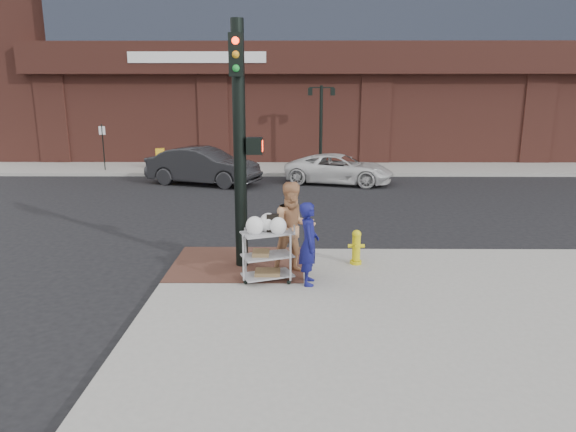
{
  "coord_description": "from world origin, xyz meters",
  "views": [
    {
      "loc": [
        0.56,
        -9.66,
        3.71
      ],
      "look_at": [
        0.48,
        0.73,
        1.25
      ],
      "focal_mm": 32.0,
      "sensor_mm": 36.0,
      "label": 1
    }
  ],
  "objects_px": {
    "pedestrian_tan": "(294,229)",
    "woman_blue": "(309,244)",
    "fire_hydrant": "(356,247)",
    "sedan_dark": "(203,166)",
    "minivan_white": "(339,169)",
    "utility_cart": "(267,251)",
    "lamp_post": "(321,118)",
    "traffic_signal_pole": "(241,139)"
  },
  "relations": [
    {
      "from": "pedestrian_tan",
      "to": "sedan_dark",
      "type": "bearing_deg",
      "value": 89.41
    },
    {
      "from": "traffic_signal_pole",
      "to": "woman_blue",
      "type": "relative_size",
      "value": 3.11
    },
    {
      "from": "woman_blue",
      "to": "fire_hydrant",
      "type": "bearing_deg",
      "value": -40.23
    },
    {
      "from": "pedestrian_tan",
      "to": "sedan_dark",
      "type": "distance_m",
      "value": 12.12
    },
    {
      "from": "traffic_signal_pole",
      "to": "minivan_white",
      "type": "xyz_separation_m",
      "value": [
        3.07,
        11.28,
        -2.2
      ]
    },
    {
      "from": "minivan_white",
      "to": "utility_cart",
      "type": "relative_size",
      "value": 3.4
    },
    {
      "from": "minivan_white",
      "to": "lamp_post",
      "type": "bearing_deg",
      "value": 24.82
    },
    {
      "from": "traffic_signal_pole",
      "to": "fire_hydrant",
      "type": "bearing_deg",
      "value": 3.21
    },
    {
      "from": "pedestrian_tan",
      "to": "utility_cart",
      "type": "bearing_deg",
      "value": -158.03
    },
    {
      "from": "traffic_signal_pole",
      "to": "fire_hydrant",
      "type": "distance_m",
      "value": 3.34
    },
    {
      "from": "woman_blue",
      "to": "sedan_dark",
      "type": "distance_m",
      "value": 12.77
    },
    {
      "from": "utility_cart",
      "to": "fire_hydrant",
      "type": "distance_m",
      "value": 2.14
    },
    {
      "from": "pedestrian_tan",
      "to": "sedan_dark",
      "type": "height_order",
      "value": "pedestrian_tan"
    },
    {
      "from": "pedestrian_tan",
      "to": "minivan_white",
      "type": "bearing_deg",
      "value": 61.67
    },
    {
      "from": "pedestrian_tan",
      "to": "fire_hydrant",
      "type": "relative_size",
      "value": 2.5
    },
    {
      "from": "lamp_post",
      "to": "fire_hydrant",
      "type": "xyz_separation_m",
      "value": [
        -0.05,
        -15.09,
        -2.08
      ]
    },
    {
      "from": "utility_cart",
      "to": "minivan_white",
      "type": "bearing_deg",
      "value": 78.42
    },
    {
      "from": "pedestrian_tan",
      "to": "fire_hydrant",
      "type": "distance_m",
      "value": 1.58
    },
    {
      "from": "woman_blue",
      "to": "utility_cart",
      "type": "height_order",
      "value": "woman_blue"
    },
    {
      "from": "woman_blue",
      "to": "utility_cart",
      "type": "relative_size",
      "value": 1.21
    },
    {
      "from": "woman_blue",
      "to": "sedan_dark",
      "type": "height_order",
      "value": "woman_blue"
    },
    {
      "from": "pedestrian_tan",
      "to": "utility_cart",
      "type": "distance_m",
      "value": 0.75
    },
    {
      "from": "sedan_dark",
      "to": "utility_cart",
      "type": "bearing_deg",
      "value": -145.44
    },
    {
      "from": "minivan_white",
      "to": "sedan_dark",
      "type": "bearing_deg",
      "value": 108.65
    },
    {
      "from": "traffic_signal_pole",
      "to": "lamp_post",
      "type": "bearing_deg",
      "value": 80.76
    },
    {
      "from": "pedestrian_tan",
      "to": "woman_blue",
      "type": "bearing_deg",
      "value": -82.22
    },
    {
      "from": "lamp_post",
      "to": "fire_hydrant",
      "type": "relative_size",
      "value": 5.29
    },
    {
      "from": "utility_cart",
      "to": "fire_hydrant",
      "type": "relative_size",
      "value": 1.76
    },
    {
      "from": "minivan_white",
      "to": "woman_blue",
      "type": "bearing_deg",
      "value": -171.48
    },
    {
      "from": "sedan_dark",
      "to": "pedestrian_tan",
      "type": "bearing_deg",
      "value": -142.59
    },
    {
      "from": "lamp_post",
      "to": "traffic_signal_pole",
      "type": "distance_m",
      "value": 15.43
    },
    {
      "from": "pedestrian_tan",
      "to": "sedan_dark",
      "type": "relative_size",
      "value": 0.4
    },
    {
      "from": "fire_hydrant",
      "to": "traffic_signal_pole",
      "type": "bearing_deg",
      "value": -176.79
    },
    {
      "from": "traffic_signal_pole",
      "to": "sedan_dark",
      "type": "bearing_deg",
      "value": 103.72
    },
    {
      "from": "lamp_post",
      "to": "sedan_dark",
      "type": "xyz_separation_m",
      "value": [
        -5.17,
        -4.18,
        -1.83
      ]
    },
    {
      "from": "lamp_post",
      "to": "minivan_white",
      "type": "bearing_deg",
      "value": -81.53
    },
    {
      "from": "sedan_dark",
      "to": "minivan_white",
      "type": "distance_m",
      "value": 5.77
    },
    {
      "from": "traffic_signal_pole",
      "to": "minivan_white",
      "type": "distance_m",
      "value": 11.89
    },
    {
      "from": "woman_blue",
      "to": "pedestrian_tan",
      "type": "distance_m",
      "value": 0.67
    },
    {
      "from": "utility_cart",
      "to": "fire_hydrant",
      "type": "xyz_separation_m",
      "value": [
        1.86,
        1.05,
        -0.22
      ]
    },
    {
      "from": "sedan_dark",
      "to": "lamp_post",
      "type": "bearing_deg",
      "value": -31.75
    },
    {
      "from": "traffic_signal_pole",
      "to": "pedestrian_tan",
      "type": "relative_size",
      "value": 2.65
    }
  ]
}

